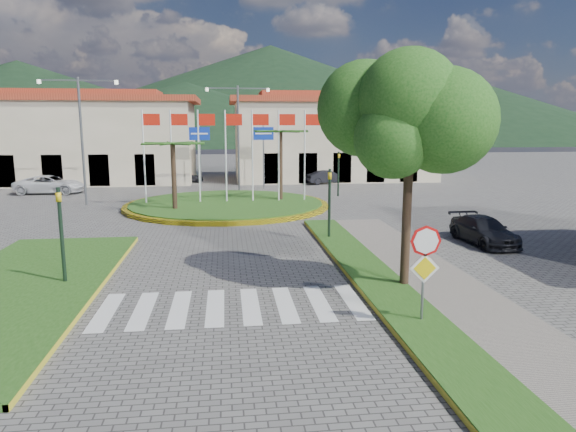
{
  "coord_description": "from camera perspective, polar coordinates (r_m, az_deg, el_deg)",
  "views": [
    {
      "loc": [
        -0.02,
        -10.02,
        5.12
      ],
      "look_at": [
        2.17,
        8.0,
        1.87
      ],
      "focal_mm": 32.0,
      "sensor_mm": 36.0,
      "label": 1
    }
  ],
  "objects": [
    {
      "name": "car_dark_a",
      "position": [
        46.25,
        -11.32,
        4.26
      ],
      "size": [
        3.33,
        2.38,
        1.05
      ],
      "primitive_type": "imported",
      "rotation": [
        0.0,
        0.0,
        1.98
      ],
      "color": "black",
      "rests_on": "ground"
    },
    {
      "name": "roundabout_island",
      "position": [
        32.4,
        -6.8,
        1.31
      ],
      "size": [
        12.7,
        12.7,
        6.0
      ],
      "color": "yellow",
      "rests_on": "ground"
    },
    {
      "name": "direction_sign_east",
      "position": [
        41.13,
        -2.74,
        7.93
      ],
      "size": [
        1.6,
        0.14,
        5.2
      ],
      "color": "slate",
      "rests_on": "ground"
    },
    {
      "name": "direction_sign_west",
      "position": [
        41.07,
        -9.78,
        7.79
      ],
      "size": [
        1.6,
        0.14,
        5.2
      ],
      "color": "slate",
      "rests_on": "ground"
    },
    {
      "name": "car_dark_b",
      "position": [
        44.93,
        4.23,
        4.37
      ],
      "size": [
        3.9,
        2.35,
        1.22
      ],
      "primitive_type": "imported",
      "rotation": [
        0.0,
        0.0,
        1.88
      ],
      "color": "black",
      "rests_on": "ground"
    },
    {
      "name": "hill_far_east",
      "position": [
        161.09,
        19.2,
        10.99
      ],
      "size": [
        120.0,
        120.0,
        18.0
      ],
      "primitive_type": "cone",
      "color": "black",
      "rests_on": "ground"
    },
    {
      "name": "building_left",
      "position": [
        50.03,
        -23.39,
        7.94
      ],
      "size": [
        23.32,
        9.54,
        8.05
      ],
      "color": "#BFB490",
      "rests_on": "ground"
    },
    {
      "name": "traffic_light_left",
      "position": [
        17.6,
        -23.91,
        -1.13
      ],
      "size": [
        0.15,
        0.18,
        3.2
      ],
      "color": "black",
      "rests_on": "ground"
    },
    {
      "name": "crosswalk",
      "position": [
        14.93,
        -6.52,
        -9.95
      ],
      "size": [
        8.0,
        3.0,
        0.01
      ],
      "primitive_type": "cube",
      "color": "silver",
      "rests_on": "ground"
    },
    {
      "name": "car_side_right",
      "position": [
        23.81,
        20.93,
        -1.52
      ],
      "size": [
        1.84,
        4.08,
        1.16
      ],
      "primitive_type": "imported",
      "rotation": [
        0.0,
        0.0,
        0.05
      ],
      "color": "black",
      "rests_on": "ground"
    },
    {
      "name": "stop_sign",
      "position": [
        13.38,
        14.95,
        -4.61
      ],
      "size": [
        0.8,
        0.11,
        2.65
      ],
      "color": "slate",
      "rests_on": "ground"
    },
    {
      "name": "hill_far_mid",
      "position": [
        170.97,
        -1.93,
        13.47
      ],
      "size": [
        180.0,
        180.0,
        30.0
      ],
      "primitive_type": "cone",
      "color": "black",
      "rests_on": "ground"
    },
    {
      "name": "hill_near_back",
      "position": [
        140.41,
        -11.22,
        11.15
      ],
      "size": [
        110.0,
        110.0,
        16.0
      ],
      "primitive_type": "cone",
      "color": "black",
      "rests_on": "ground"
    },
    {
      "name": "ground",
      "position": [
        11.26,
        -6.33,
        -16.97
      ],
      "size": [
        160.0,
        160.0,
        0.0
      ],
      "primitive_type": "plane",
      "color": "#5E5B59",
      "rests_on": "ground"
    },
    {
      "name": "traffic_light_far",
      "position": [
        37.04,
        5.63,
        5.19
      ],
      "size": [
        0.18,
        0.15,
        3.2
      ],
      "color": "black",
      "rests_on": "ground"
    },
    {
      "name": "traffic_light_right",
      "position": [
        22.71,
        4.63,
        2.08
      ],
      "size": [
        0.15,
        0.18,
        3.2
      ],
      "color": "black",
      "rests_on": "ground"
    },
    {
      "name": "verge_right",
      "position": [
        13.9,
        14.18,
        -11.39
      ],
      "size": [
        1.6,
        28.0,
        0.18
      ],
      "primitive_type": "cube",
      "color": "#234D16",
      "rests_on": "ground"
    },
    {
      "name": "white_van",
      "position": [
        42.34,
        -24.93,
        3.2
      ],
      "size": [
        4.95,
        2.32,
        1.37
      ],
      "primitive_type": "imported",
      "rotation": [
        0.0,
        0.0,
        1.56
      ],
      "color": "silver",
      "rests_on": "ground"
    },
    {
      "name": "building_right",
      "position": [
        49.07,
        4.91,
        8.7
      ],
      "size": [
        19.08,
        9.54,
        8.05
      ],
      "color": "#BFB490",
      "rests_on": "ground"
    },
    {
      "name": "deciduous_tree",
      "position": [
        16.01,
        13.47,
        10.08
      ],
      "size": [
        3.6,
        3.6,
        6.8
      ],
      "color": "black",
      "rests_on": "ground"
    },
    {
      "name": "street_lamp_centre",
      "position": [
        40.04,
        -5.54,
        9.22
      ],
      "size": [
        4.8,
        0.16,
        8.0
      ],
      "color": "slate",
      "rests_on": "ground"
    },
    {
      "name": "hill_far_west",
      "position": [
        159.89,
        -27.6,
        11.14
      ],
      "size": [
        140.0,
        140.0,
        22.0
      ],
      "primitive_type": "cone",
      "color": "black",
      "rests_on": "ground"
    },
    {
      "name": "street_lamp_west",
      "position": [
        35.19,
        -21.96,
        8.42
      ],
      "size": [
        4.8,
        0.16,
        8.0
      ],
      "color": "slate",
      "rests_on": "ground"
    },
    {
      "name": "sidewalk_right",
      "position": [
        14.36,
        18.73,
        -10.97
      ],
      "size": [
        4.0,
        28.0,
        0.15
      ],
      "primitive_type": "cube",
      "color": "gray",
      "rests_on": "ground"
    },
    {
      "name": "median_left",
      "position": [
        18.0,
        -27.93,
        -7.29
      ],
      "size": [
        5.0,
        14.0,
        0.18
      ],
      "primitive_type": "cube",
      "color": "#234D16",
      "rests_on": "ground"
    }
  ]
}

